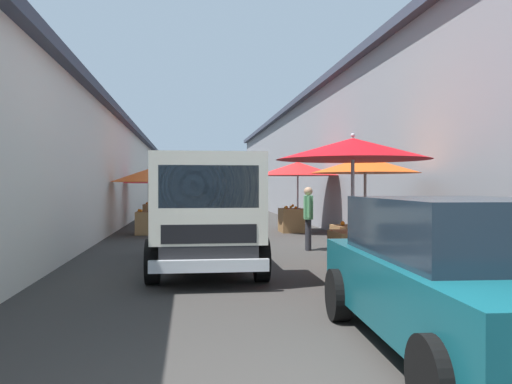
# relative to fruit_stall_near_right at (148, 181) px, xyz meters

# --- Properties ---
(ground) EXTENTS (90.00, 90.00, 0.00)m
(ground) POSITION_rel_fruit_stall_near_right_xyz_m (-0.74, -2.47, -1.71)
(ground) COLOR #33302D
(building_left_whitewash) EXTENTS (49.80, 7.50, 4.15)m
(building_left_whitewash) POSITION_rel_fruit_stall_near_right_xyz_m (1.51, 4.67, 0.38)
(building_left_whitewash) COLOR beige
(building_left_whitewash) RESTS_ON ground
(building_right_concrete) EXTENTS (49.80, 7.50, 5.38)m
(building_right_concrete) POSITION_rel_fruit_stall_near_right_xyz_m (1.51, -9.62, 1.00)
(building_right_concrete) COLOR gray
(building_right_concrete) RESTS_ON ground
(fruit_stall_near_right) EXTENTS (2.46, 2.46, 2.19)m
(fruit_stall_near_right) POSITION_rel_fruit_stall_near_right_xyz_m (0.00, 0.00, 0.00)
(fruit_stall_near_right) COLOR #9E9EA3
(fruit_stall_near_right) RESTS_ON ground
(fruit_stall_near_left) EXTENTS (2.72, 2.72, 2.43)m
(fruit_stall_near_left) POSITION_rel_fruit_stall_near_right_xyz_m (-0.14, -4.87, 0.16)
(fruit_stall_near_left) COLOR #9E9EA3
(fruit_stall_near_left) RESTS_ON ground
(fruit_stall_mid_lane) EXTENTS (2.17, 2.17, 2.22)m
(fruit_stall_mid_lane) POSITION_rel_fruit_stall_near_right_xyz_m (-7.13, -4.75, -0.10)
(fruit_stall_mid_lane) COLOR #9E9EA3
(fruit_stall_mid_lane) RESTS_ON ground
(fruit_stall_far_left) EXTENTS (2.39, 2.39, 2.38)m
(fruit_stall_far_left) POSITION_rel_fruit_stall_near_right_xyz_m (-9.31, -3.86, 0.05)
(fruit_stall_far_left) COLOR #9E9EA3
(fruit_stall_far_left) RESTS_ON ground
(fruit_stall_far_right) EXTENTS (2.53, 2.53, 2.14)m
(fruit_stall_far_right) POSITION_rel_fruit_stall_near_right_xyz_m (3.65, 0.11, -0.03)
(fruit_stall_far_right) COLOR #9E9EA3
(fruit_stall_far_right) RESTS_ON ground
(hatchback_car) EXTENTS (3.99, 2.07, 1.45)m
(hatchback_car) POSITION_rel_fruit_stall_near_right_xyz_m (-12.63, -3.83, -0.97)
(hatchback_car) COLOR #0F4C56
(hatchback_car) RESTS_ON ground
(delivery_truck) EXTENTS (4.93, 2.00, 2.08)m
(delivery_truck) POSITION_rel_fruit_stall_near_right_xyz_m (-8.07, -1.62, -0.67)
(delivery_truck) COLOR black
(delivery_truck) RESTS_ON ground
(vendor_by_crates) EXTENTS (0.62, 0.26, 1.54)m
(vendor_by_crates) POSITION_rel_fruit_stall_near_right_xyz_m (-4.82, -4.18, -0.83)
(vendor_by_crates) COLOR #232328
(vendor_by_crates) RESTS_ON ground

